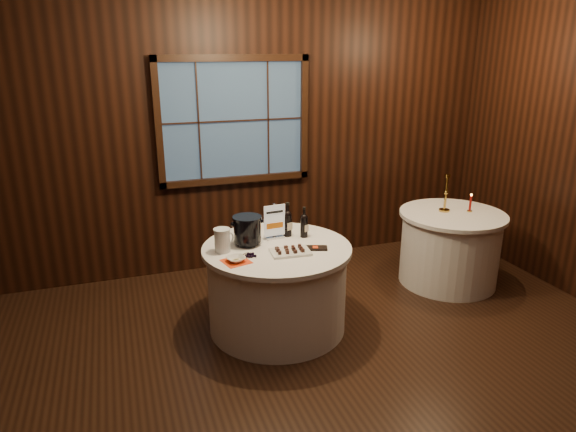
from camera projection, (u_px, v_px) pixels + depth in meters
name	position (u px, v px, depth m)	size (l,w,h in m)	color
ground	(320.00, 393.00, 3.72)	(6.00, 6.00, 0.00)	black
back_wall	(234.00, 130.00, 5.47)	(6.00, 0.10, 3.00)	black
main_table	(277.00, 287.00, 4.50)	(1.28, 1.28, 0.77)	white
side_table	(449.00, 247.00, 5.38)	(1.08, 1.08, 0.77)	white
sign_stand	(274.00, 227.00, 4.53)	(0.20, 0.11, 0.32)	#B9BAC1
port_bottle_left	(288.00, 222.00, 4.58)	(0.07, 0.08, 0.31)	black
port_bottle_right	(304.00, 224.00, 4.56)	(0.07, 0.08, 0.28)	black
ice_bucket	(247.00, 230.00, 4.37)	(0.25, 0.25, 0.25)	black
chocolate_plate	(290.00, 251.00, 4.23)	(0.34, 0.24, 0.05)	silver
chocolate_box	(315.00, 248.00, 4.32)	(0.20, 0.10, 0.02)	black
grape_bunch	(250.00, 254.00, 4.16)	(0.15, 0.09, 0.03)	black
glass_pitcher	(222.00, 240.00, 4.23)	(0.18, 0.14, 0.20)	silver
orange_napkin	(236.00, 261.00, 4.06)	(0.20, 0.20, 0.00)	red
cracker_bowl	(236.00, 259.00, 4.06)	(0.15, 0.15, 0.04)	silver
brass_candlestick	(445.00, 198.00, 5.28)	(0.11, 0.11, 0.39)	#B89039
red_candle	(470.00, 205.00, 5.28)	(0.05, 0.05, 0.19)	#B89039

